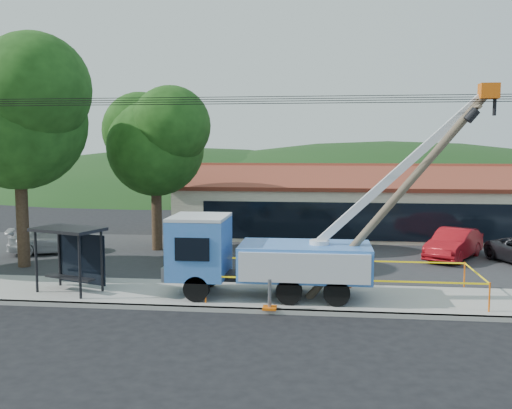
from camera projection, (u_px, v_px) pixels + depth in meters
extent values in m
plane|color=black|center=(256.00, 333.00, 17.70)|extent=(120.00, 120.00, 0.00)
cube|color=#9F9E95|center=(263.00, 311.00, 19.77)|extent=(60.00, 0.25, 0.15)
cube|color=#9F9E95|center=(268.00, 297.00, 21.65)|extent=(60.00, 4.00, 0.15)
cube|color=#28282B|center=(283.00, 257.00, 29.55)|extent=(60.00, 12.00, 0.10)
cube|color=#BDB296|center=(353.00, 209.00, 36.83)|extent=(22.00, 8.00, 3.40)
cube|color=black|center=(357.00, 222.00, 32.88)|extent=(18.04, 0.08, 2.21)
cube|color=brown|center=(356.00, 177.00, 34.63)|extent=(22.50, 4.53, 1.52)
cube|color=brown|center=(352.00, 174.00, 38.58)|extent=(22.50, 4.53, 1.52)
cube|color=brown|center=(354.00, 165.00, 36.54)|extent=(22.50, 0.30, 0.25)
cylinder|color=#332316|center=(22.00, 215.00, 26.73)|extent=(0.56, 0.56, 5.06)
sphere|color=#173A10|center=(18.00, 122.00, 26.29)|extent=(6.30, 6.30, 6.30)
sphere|color=#173A10|center=(2.00, 98.00, 27.14)|extent=(5.04, 5.04, 5.04)
sphere|color=#173A10|center=(34.00, 89.00, 25.17)|extent=(5.04, 5.04, 5.04)
cylinder|color=#332316|center=(157.00, 214.00, 31.14)|extent=(0.56, 0.56, 4.18)
sphere|color=#173A10|center=(156.00, 147.00, 30.77)|extent=(5.25, 5.25, 5.25)
sphere|color=#173A10|center=(140.00, 130.00, 31.49)|extent=(4.20, 4.20, 4.20)
sphere|color=#173A10|center=(171.00, 126.00, 29.84)|extent=(4.20, 4.20, 4.20)
ellipsoid|color=#183A15|center=(190.00, 191.00, 73.78)|extent=(78.40, 56.00, 28.00)
ellipsoid|color=#183A15|center=(387.00, 193.00, 70.89)|extent=(89.60, 64.00, 32.00)
cylinder|color=black|center=(266.00, 103.00, 20.02)|extent=(60.00, 0.02, 0.02)
cylinder|color=black|center=(268.00, 101.00, 20.50)|extent=(60.00, 0.02, 0.02)
cylinder|color=black|center=(269.00, 99.00, 20.99)|extent=(60.00, 0.02, 0.02)
cylinder|color=black|center=(270.00, 97.00, 21.37)|extent=(60.00, 0.02, 0.02)
cylinder|color=black|center=(196.00, 289.00, 20.65)|extent=(0.95, 0.32, 0.95)
cylinder|color=black|center=(209.00, 275.00, 22.83)|extent=(0.95, 0.32, 0.95)
cylinder|color=black|center=(289.00, 291.00, 20.26)|extent=(0.95, 0.32, 0.95)
cylinder|color=black|center=(292.00, 277.00, 22.44)|extent=(0.95, 0.32, 0.95)
cylinder|color=black|center=(337.00, 293.00, 20.07)|extent=(0.95, 0.32, 0.95)
cylinder|color=black|center=(335.00, 278.00, 22.25)|extent=(0.95, 0.32, 0.95)
cube|color=black|center=(274.00, 277.00, 21.40)|extent=(6.93, 1.05, 0.26)
cube|color=#3A7BCD|center=(200.00, 247.00, 21.62)|extent=(2.10, 2.52, 2.21)
cube|color=silver|center=(199.00, 217.00, 21.50)|extent=(2.10, 2.52, 0.13)
cube|color=black|center=(174.00, 243.00, 21.72)|extent=(0.08, 1.89, 0.95)
cube|color=gray|center=(172.00, 268.00, 21.83)|extent=(0.16, 2.42, 0.53)
cube|color=#3A7BCD|center=(305.00, 261.00, 21.20)|extent=(4.83, 2.52, 1.26)
cylinder|color=silver|center=(319.00, 249.00, 21.09)|extent=(0.74, 0.74, 0.63)
cube|color=silver|center=(401.00, 169.00, 20.45)|extent=(5.96, 0.29, 5.62)
cube|color=gray|center=(410.00, 162.00, 20.39)|extent=(3.58, 0.19, 3.38)
cube|color=#EA5E0C|center=(489.00, 91.00, 19.64)|extent=(0.63, 0.53, 0.53)
cube|color=#EA5E0C|center=(270.00, 308.00, 19.70)|extent=(0.47, 0.47, 0.08)
cube|color=#EA5E0C|center=(345.00, 285.00, 22.92)|extent=(0.47, 0.47, 0.08)
cylinder|color=brown|center=(395.00, 198.00, 20.44)|extent=(6.37, 0.29, 7.70)
cube|color=brown|center=(474.00, 108.00, 19.81)|extent=(0.15, 1.62, 0.15)
cylinder|color=black|center=(465.00, 116.00, 20.30)|extent=(0.54, 0.32, 0.55)
cylinder|color=black|center=(472.00, 115.00, 19.41)|extent=(0.54, 0.32, 0.55)
cylinder|color=black|center=(36.00, 262.00, 21.92)|extent=(0.13, 0.13, 2.39)
cylinder|color=black|center=(80.00, 267.00, 20.97)|extent=(0.13, 0.13, 2.39)
cylinder|color=black|center=(59.00, 256.00, 22.99)|extent=(0.13, 0.13, 2.39)
cylinder|color=black|center=(102.00, 261.00, 22.04)|extent=(0.13, 0.13, 2.39)
cube|color=black|center=(68.00, 229.00, 21.85)|extent=(2.97, 2.36, 0.12)
cube|color=black|center=(81.00, 258.00, 22.56)|extent=(2.28, 0.83, 1.99)
cube|color=black|center=(70.00, 278.00, 22.05)|extent=(2.20, 1.09, 0.08)
cylinder|color=#EA5E0C|center=(206.00, 289.00, 20.49)|extent=(0.06, 0.06, 1.02)
cylinder|color=#EA5E0C|center=(489.00, 297.00, 19.35)|extent=(0.06, 0.06, 1.02)
cylinder|color=#EA5E0C|center=(464.00, 275.00, 22.77)|extent=(0.06, 0.06, 1.02)
cylinder|color=#EA5E0C|center=(222.00, 268.00, 23.90)|extent=(0.06, 0.06, 1.02)
cube|color=yellow|center=(344.00, 280.00, 19.87)|extent=(9.83, 0.01, 0.06)
cube|color=yellow|center=(476.00, 273.00, 21.01)|extent=(0.01, 3.45, 0.06)
cube|color=yellow|center=(341.00, 260.00, 23.29)|extent=(9.83, 0.01, 0.06)
cube|color=yellow|center=(214.00, 266.00, 22.15)|extent=(0.01, 3.45, 0.06)
imported|color=#A3A3AA|center=(197.00, 266.00, 27.63)|extent=(2.31, 4.75, 1.56)
imported|color=#A51018|center=(453.00, 261.00, 28.80)|extent=(3.74, 4.82, 1.53)
imported|color=silver|center=(55.00, 255.00, 30.46)|extent=(5.08, 3.59, 1.37)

